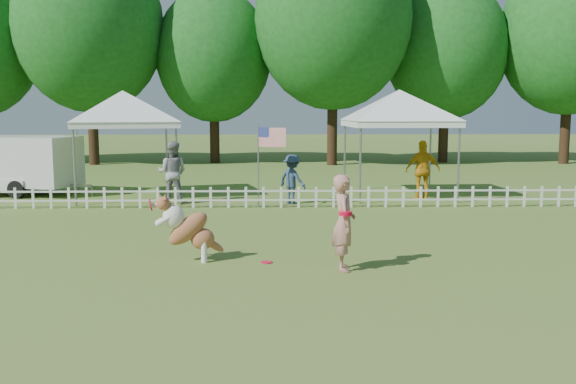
% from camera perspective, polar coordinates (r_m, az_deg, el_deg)
% --- Properties ---
extents(ground, '(120.00, 120.00, 0.00)m').
position_cam_1_polar(ground, '(11.41, -1.40, -6.79)').
color(ground, '#396720').
rests_on(ground, ground).
extents(picket_fence, '(22.00, 0.08, 0.60)m').
position_cam_1_polar(picket_fence, '(18.24, -1.41, -0.47)').
color(picket_fence, silver).
rests_on(picket_fence, ground).
extents(handler, '(0.41, 0.62, 1.68)m').
position_cam_1_polar(handler, '(11.15, 4.98, -2.73)').
color(handler, tan).
rests_on(handler, ground).
extents(dog, '(1.25, 0.58, 1.24)m').
position_cam_1_polar(dog, '(11.90, -8.77, -3.23)').
color(dog, brown).
rests_on(dog, ground).
extents(frisbee_on_turf, '(0.26, 0.26, 0.02)m').
position_cam_1_polar(frisbee_on_turf, '(11.81, -1.91, -6.26)').
color(frisbee_on_turf, red).
rests_on(frisbee_on_turf, ground).
extents(canopy_tent_left, '(3.91, 3.91, 3.30)m').
position_cam_1_polar(canopy_tent_left, '(20.96, -14.35, 4.03)').
color(canopy_tent_left, white).
rests_on(canopy_tent_left, ground).
extents(canopy_tent_right, '(3.36, 3.36, 3.33)m').
position_cam_1_polar(canopy_tent_right, '(20.75, 9.77, 4.16)').
color(canopy_tent_right, white).
rests_on(canopy_tent_right, ground).
extents(cargo_trailer, '(4.81, 3.08, 1.95)m').
position_cam_1_polar(cargo_trailer, '(22.76, -22.59, 2.25)').
color(cargo_trailer, silver).
rests_on(cargo_trailer, ground).
extents(flag_pole, '(0.87, 0.42, 2.33)m').
position_cam_1_polar(flag_pole, '(18.23, -2.66, 2.26)').
color(flag_pole, gray).
rests_on(flag_pole, ground).
extents(spectator_a, '(0.99, 0.82, 1.85)m').
position_cam_1_polar(spectator_a, '(19.32, -10.24, 1.72)').
color(spectator_a, gray).
rests_on(spectator_a, ground).
extents(spectator_b, '(1.06, 1.04, 1.46)m').
position_cam_1_polar(spectator_b, '(18.97, 0.38, 1.15)').
color(spectator_b, navy).
rests_on(spectator_b, ground).
extents(spectator_c, '(1.09, 0.48, 1.84)m').
position_cam_1_polar(spectator_c, '(20.23, 11.90, 1.91)').
color(spectator_c, orange).
rests_on(spectator_c, ground).
extents(tree_left, '(7.40, 7.40, 12.00)m').
position_cam_1_polar(tree_left, '(33.94, -17.20, 12.49)').
color(tree_left, '#164F18').
rests_on(tree_left, ground).
extents(tree_center_left, '(6.00, 6.00, 9.80)m').
position_cam_1_polar(tree_center_left, '(33.77, -6.63, 10.92)').
color(tree_center_left, '#164F18').
rests_on(tree_center_left, ground).
extents(tree_center_right, '(7.60, 7.60, 12.60)m').
position_cam_1_polar(tree_center_right, '(32.39, 4.02, 13.59)').
color(tree_center_right, '#164F18').
rests_on(tree_center_right, ground).
extents(tree_right, '(6.20, 6.20, 10.40)m').
position_cam_1_polar(tree_right, '(34.83, 13.83, 11.15)').
color(tree_right, '#164F18').
rests_on(tree_right, ground).
extents(tree_far_right, '(7.00, 7.00, 11.40)m').
position_cam_1_polar(tree_far_right, '(35.97, 23.74, 11.42)').
color(tree_far_right, '#164F18').
rests_on(tree_far_right, ground).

